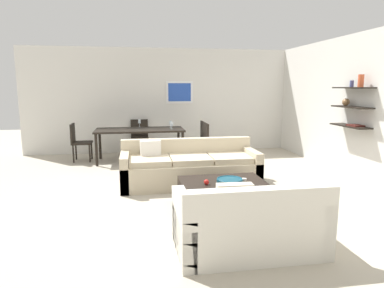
{
  "coord_description": "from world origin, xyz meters",
  "views": [
    {
      "loc": [
        -1.06,
        -5.41,
        1.73
      ],
      "look_at": [
        -0.12,
        0.2,
        0.75
      ],
      "focal_mm": 31.53,
      "sensor_mm": 36.0,
      "label": 1
    }
  ],
  "objects_px": {
    "candle_jar": "(244,181)",
    "wine_glass_right_far": "(171,123)",
    "loveseat_white": "(248,223)",
    "wine_glass_head": "(139,122)",
    "apple_on_coffee_table": "(206,182)",
    "decorative_bowl": "(230,181)",
    "wine_glass_right_near": "(172,124)",
    "dining_chair_left_far": "(78,140)",
    "dining_table": "(140,132)",
    "dining_chair_right_near": "(201,139)",
    "dining_chair_right_far": "(198,137)",
    "dining_chair_head": "(140,134)",
    "sofa_beige": "(189,168)",
    "coffee_table": "(224,195)"
  },
  "relations": [
    {
      "from": "loveseat_white",
      "to": "wine_glass_head",
      "type": "height_order",
      "value": "wine_glass_head"
    },
    {
      "from": "loveseat_white",
      "to": "decorative_bowl",
      "type": "bearing_deg",
      "value": 83.72
    },
    {
      "from": "sofa_beige",
      "to": "decorative_bowl",
      "type": "height_order",
      "value": "sofa_beige"
    },
    {
      "from": "coffee_table",
      "to": "dining_chair_head",
      "type": "bearing_deg",
      "value": 105.01
    },
    {
      "from": "coffee_table",
      "to": "wine_glass_right_far",
      "type": "bearing_deg",
      "value": 96.51
    },
    {
      "from": "dining_table",
      "to": "dining_chair_right_far",
      "type": "xyz_separation_m",
      "value": [
        1.42,
        0.2,
        -0.18
      ]
    },
    {
      "from": "decorative_bowl",
      "to": "loveseat_white",
      "type": "bearing_deg",
      "value": -96.28
    },
    {
      "from": "loveseat_white",
      "to": "dining_table",
      "type": "bearing_deg",
      "value": 103.02
    },
    {
      "from": "dining_chair_left_far",
      "to": "wine_glass_right_far",
      "type": "distance_m",
      "value": 2.18
    },
    {
      "from": "apple_on_coffee_table",
      "to": "wine_glass_right_near",
      "type": "relative_size",
      "value": 0.49
    },
    {
      "from": "decorative_bowl",
      "to": "dining_chair_right_near",
      "type": "xyz_separation_m",
      "value": [
        0.22,
        3.21,
        0.09
      ]
    },
    {
      "from": "loveseat_white",
      "to": "decorative_bowl",
      "type": "height_order",
      "value": "loveseat_white"
    },
    {
      "from": "sofa_beige",
      "to": "dining_chair_right_near",
      "type": "relative_size",
      "value": 2.72
    },
    {
      "from": "apple_on_coffee_table",
      "to": "dining_chair_right_far",
      "type": "relative_size",
      "value": 0.08
    },
    {
      "from": "apple_on_coffee_table",
      "to": "dining_chair_right_far",
      "type": "bearing_deg",
      "value": 81.25
    },
    {
      "from": "dining_chair_right_near",
      "to": "wine_glass_right_near",
      "type": "height_order",
      "value": "wine_glass_right_near"
    },
    {
      "from": "candle_jar",
      "to": "dining_table",
      "type": "height_order",
      "value": "dining_table"
    },
    {
      "from": "wine_glass_right_near",
      "to": "dining_chair_left_far",
      "type": "bearing_deg",
      "value": 171.73
    },
    {
      "from": "loveseat_white",
      "to": "dining_table",
      "type": "height_order",
      "value": "loveseat_white"
    },
    {
      "from": "wine_glass_right_far",
      "to": "apple_on_coffee_table",
      "type": "bearing_deg",
      "value": -87.92
    },
    {
      "from": "dining_chair_left_far",
      "to": "dining_chair_right_far",
      "type": "relative_size",
      "value": 1.0
    },
    {
      "from": "sofa_beige",
      "to": "dining_table",
      "type": "xyz_separation_m",
      "value": [
        -0.83,
        2.08,
        0.39
      ]
    },
    {
      "from": "sofa_beige",
      "to": "loveseat_white",
      "type": "distance_m",
      "value": 2.52
    },
    {
      "from": "candle_jar",
      "to": "dining_chair_left_far",
      "type": "distance_m",
      "value": 4.59
    },
    {
      "from": "coffee_table",
      "to": "dining_chair_head",
      "type": "distance_m",
      "value": 4.36
    },
    {
      "from": "candle_jar",
      "to": "coffee_table",
      "type": "bearing_deg",
      "value": 164.19
    },
    {
      "from": "loveseat_white",
      "to": "apple_on_coffee_table",
      "type": "height_order",
      "value": "loveseat_white"
    },
    {
      "from": "dining_chair_right_near",
      "to": "dining_chair_right_far",
      "type": "xyz_separation_m",
      "value": [
        0.0,
        0.4,
        0.0
      ]
    },
    {
      "from": "candle_jar",
      "to": "dining_chair_head",
      "type": "bearing_deg",
      "value": 108.1
    },
    {
      "from": "wine_glass_right_far",
      "to": "dining_table",
      "type": "bearing_deg",
      "value": -171.39
    },
    {
      "from": "coffee_table",
      "to": "dining_chair_right_near",
      "type": "height_order",
      "value": "dining_chair_right_near"
    },
    {
      "from": "sofa_beige",
      "to": "wine_glass_right_far",
      "type": "height_order",
      "value": "wine_glass_right_far"
    },
    {
      "from": "dining_chair_right_near",
      "to": "dining_chair_head",
      "type": "bearing_deg",
      "value": 143.3
    },
    {
      "from": "candle_jar",
      "to": "dining_chair_left_far",
      "type": "xyz_separation_m",
      "value": [
        -2.81,
        3.62,
        0.09
      ]
    },
    {
      "from": "sofa_beige",
      "to": "candle_jar",
      "type": "relative_size",
      "value": 32.37
    },
    {
      "from": "decorative_bowl",
      "to": "wine_glass_right_far",
      "type": "xyz_separation_m",
      "value": [
        -0.46,
        3.53,
        0.45
      ]
    },
    {
      "from": "loveseat_white",
      "to": "wine_glass_right_far",
      "type": "distance_m",
      "value": 4.75
    },
    {
      "from": "coffee_table",
      "to": "wine_glass_right_near",
      "type": "distance_m",
      "value": 3.32
    },
    {
      "from": "candle_jar",
      "to": "wine_glass_right_far",
      "type": "bearing_deg",
      "value": 100.69
    },
    {
      "from": "dining_chair_head",
      "to": "wine_glass_head",
      "type": "bearing_deg",
      "value": -90.0
    },
    {
      "from": "candle_jar",
      "to": "dining_chair_left_far",
      "type": "height_order",
      "value": "dining_chair_left_far"
    },
    {
      "from": "dining_chair_right_far",
      "to": "wine_glass_head",
      "type": "xyz_separation_m",
      "value": [
        -1.42,
        0.19,
        0.38
      ]
    },
    {
      "from": "coffee_table",
      "to": "candle_jar",
      "type": "relative_size",
      "value": 16.42
    },
    {
      "from": "loveseat_white",
      "to": "candle_jar",
      "type": "distance_m",
      "value": 1.22
    },
    {
      "from": "dining_chair_head",
      "to": "wine_glass_head",
      "type": "distance_m",
      "value": 0.6
    },
    {
      "from": "coffee_table",
      "to": "wine_glass_right_near",
      "type": "bearing_deg",
      "value": 96.95
    },
    {
      "from": "loveseat_white",
      "to": "candle_jar",
      "type": "relative_size",
      "value": 20.63
    },
    {
      "from": "sofa_beige",
      "to": "candle_jar",
      "type": "height_order",
      "value": "sofa_beige"
    },
    {
      "from": "dining_chair_head",
      "to": "dining_chair_right_far",
      "type": "distance_m",
      "value": 1.56
    },
    {
      "from": "sofa_beige",
      "to": "decorative_bowl",
      "type": "xyz_separation_m",
      "value": [
        0.36,
        -1.33,
        0.13
      ]
    }
  ]
}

